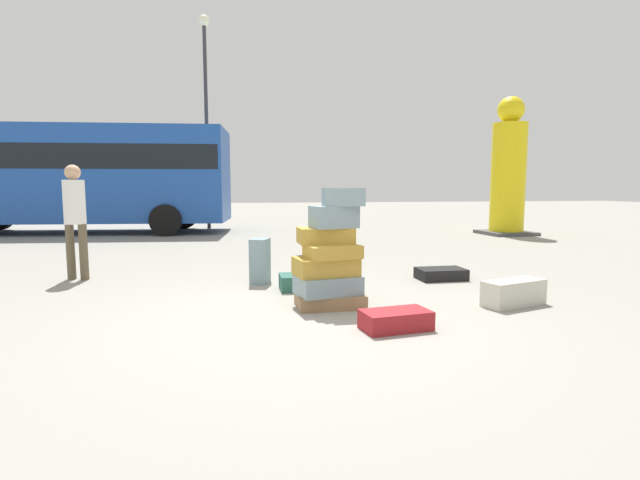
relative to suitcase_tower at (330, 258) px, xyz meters
The scene contains 12 objects.
ground_plane 0.83m from the suitcase_tower, 134.12° to the right, with size 80.00×80.00×0.00m, color gray.
suitcase_tower is the anchor object (origin of this frame).
suitcase_cream_behind_tower 2.17m from the suitcase_tower, 10.38° to the right, with size 0.78×0.29×0.29m, color beige.
suitcase_maroon_left_side 1.19m from the suitcase_tower, 67.18° to the right, with size 0.65×0.35×0.18m, color maroon.
suitcase_black_upright_blue 2.37m from the suitcase_tower, 32.00° to the left, with size 0.69×0.44×0.17m, color black.
suitcase_slate_white_trunk 1.66m from the suitcase_tower, 114.96° to the left, with size 0.23×0.33×0.64m, color gray.
suitcase_teal_foreground_near 1.06m from the suitcase_tower, 100.43° to the left, with size 0.59×0.43×0.20m, color #26594C.
suitcase_black_foreground_far 2.77m from the suitcase_tower, 82.78° to the left, with size 0.55×0.43×0.19m, color black.
person_bearded_onlooker 4.07m from the suitcase_tower, 145.44° to the left, with size 0.32×0.30×1.69m.
yellow_dummy_statue 10.11m from the suitcase_tower, 46.38° to the left, with size 1.35×1.35×3.97m.
parked_bus 11.82m from the suitcase_tower, 118.62° to the left, with size 9.30×3.50×3.15m.
lamp_post 12.01m from the suitcase_tower, 98.72° to the left, with size 0.36×0.36×6.96m.
Camera 1 is at (-0.72, -4.74, 1.35)m, focal length 26.42 mm.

